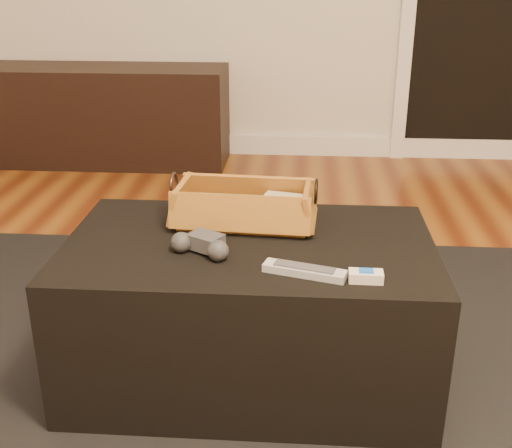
# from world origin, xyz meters

# --- Properties ---
(baseboard) EXTENTS (5.00, 0.04, 0.12)m
(baseboard) POSITION_xyz_m (0.00, 2.73, 0.06)
(baseboard) COLOR white
(baseboard) RESTS_ON floor
(media_cabinet) EXTENTS (1.44, 0.45, 0.57)m
(media_cabinet) POSITION_xyz_m (-0.91, 2.51, 0.28)
(media_cabinet) COLOR black
(media_cabinet) RESTS_ON floor
(area_rug) EXTENTS (2.60, 2.00, 0.01)m
(area_rug) POSITION_xyz_m (0.12, 0.36, 0.01)
(area_rug) COLOR black
(area_rug) RESTS_ON floor
(ottoman) EXTENTS (1.00, 0.60, 0.42)m
(ottoman) POSITION_xyz_m (0.12, 0.41, 0.22)
(ottoman) COLOR black
(ottoman) RESTS_ON area_rug
(tv_remote) EXTENTS (0.22, 0.06, 0.02)m
(tv_remote) POSITION_xyz_m (0.08, 0.52, 0.46)
(tv_remote) COLOR black
(tv_remote) RESTS_ON wicker_basket
(cloth_bundle) EXTENTS (0.13, 0.10, 0.06)m
(cloth_bundle) POSITION_xyz_m (0.21, 0.56, 0.48)
(cloth_bundle) COLOR tan
(cloth_bundle) RESTS_ON wicker_basket
(wicker_basket) EXTENTS (0.42, 0.24, 0.14)m
(wicker_basket) POSITION_xyz_m (0.10, 0.53, 0.48)
(wicker_basket) COLOR #9E6023
(wicker_basket) RESTS_ON ottoman
(game_controller) EXTENTS (0.17, 0.13, 0.05)m
(game_controller) POSITION_xyz_m (0.01, 0.32, 0.46)
(game_controller) COLOR #343537
(game_controller) RESTS_ON ottoman
(silver_remote) EXTENTS (0.21, 0.10, 0.02)m
(silver_remote) POSITION_xyz_m (0.27, 0.22, 0.44)
(silver_remote) COLOR silver
(silver_remote) RESTS_ON ottoman
(cream_gadget) EXTENTS (0.08, 0.04, 0.03)m
(cream_gadget) POSITION_xyz_m (0.42, 0.19, 0.45)
(cream_gadget) COLOR beige
(cream_gadget) RESTS_ON ottoman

